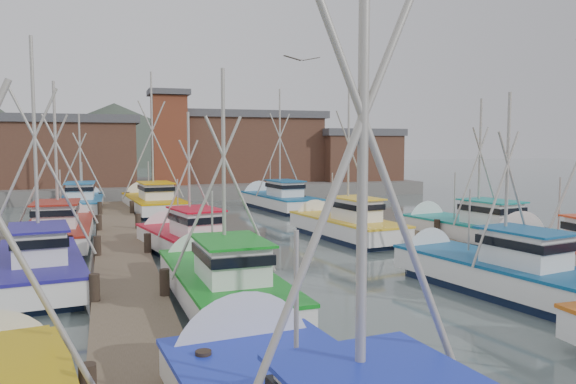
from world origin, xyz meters
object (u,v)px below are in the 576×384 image
object	(u,v)px
lookout_tower	(169,137)
boat_4	(220,282)
boat_12	(152,202)
boat_8	(185,241)

from	to	relation	value
lookout_tower	boat_4	size ratio (longest dim) A/B	0.96
boat_4	boat_12	size ratio (longest dim) A/B	0.82
lookout_tower	boat_8	xyz separation A→B (m)	(-2.35, -27.31, -4.88)
boat_4	boat_12	world-z (taller)	boat_12
boat_8	boat_12	bearing A→B (deg)	78.48
boat_4	boat_8	size ratio (longest dim) A/B	1.04
boat_4	boat_12	distance (m)	24.66
boat_4	boat_8	world-z (taller)	boat_4
lookout_tower	boat_4	xyz separation A→B (m)	(-2.33, -35.05, -4.87)
lookout_tower	boat_4	distance (m)	35.47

